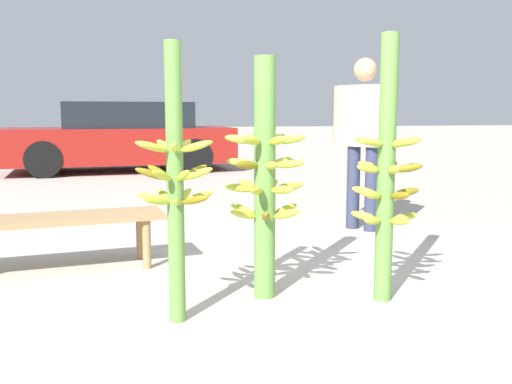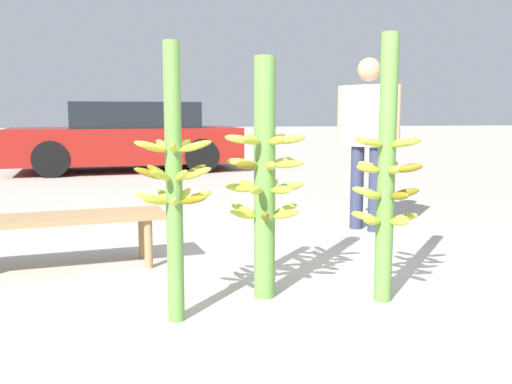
{
  "view_description": "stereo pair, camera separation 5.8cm",
  "coord_description": "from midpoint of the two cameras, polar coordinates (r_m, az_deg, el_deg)",
  "views": [
    {
      "loc": [
        -0.86,
        -2.96,
        1.14
      ],
      "look_at": [
        -0.11,
        0.42,
        0.65
      ],
      "focal_mm": 40.0,
      "sensor_mm": 36.0,
      "label": 1
    },
    {
      "loc": [
        -0.8,
        -2.98,
        1.14
      ],
      "look_at": [
        -0.11,
        0.42,
        0.65
      ],
      "focal_mm": 40.0,
      "sensor_mm": 36.0,
      "label": 2
    }
  ],
  "objects": [
    {
      "name": "parked_car",
      "position": [
        11.36,
        -13.52,
        5.32
      ],
      "size": [
        4.41,
        2.17,
        1.32
      ],
      "rotation": [
        0.0,
        0.0,
        1.65
      ],
      "color": "maroon",
      "rests_on": "ground_plane"
    },
    {
      "name": "vendor_person",
      "position": [
        5.56,
        10.43,
        6.16
      ],
      "size": [
        0.48,
        0.61,
        1.64
      ],
      "rotation": [
        0.0,
        0.0,
        -0.95
      ],
      "color": "#2D334C",
      "rests_on": "ground_plane"
    },
    {
      "name": "banana_stalk_right",
      "position": [
        3.46,
        12.41,
        1.86
      ],
      "size": [
        0.43,
        0.42,
        1.59
      ],
      "color": "#5B8C3D",
      "rests_on": "ground_plane"
    },
    {
      "name": "banana_stalk_center",
      "position": [
        3.44,
        0.4,
        1.37
      ],
      "size": [
        0.49,
        0.49,
        1.47
      ],
      "color": "#5B8C3D",
      "rests_on": "ground_plane"
    },
    {
      "name": "banana_stalk_left",
      "position": [
        3.06,
        -8.62,
        1.08
      ],
      "size": [
        0.43,
        0.43,
        1.5
      ],
      "color": "#5B8C3D",
      "rests_on": "ground_plane"
    },
    {
      "name": "market_bench",
      "position": [
        4.31,
        -20.03,
        -3.0
      ],
      "size": [
        1.6,
        0.63,
        0.4
      ],
      "rotation": [
        0.0,
        0.0,
        0.14
      ],
      "color": "#99754C",
      "rests_on": "ground_plane"
    },
    {
      "name": "ground_plane",
      "position": [
        3.29,
        2.98,
        -12.26
      ],
      "size": [
        80.0,
        80.0,
        0.0
      ],
      "primitive_type": "plane",
      "color": "#B2AA9E"
    }
  ]
}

